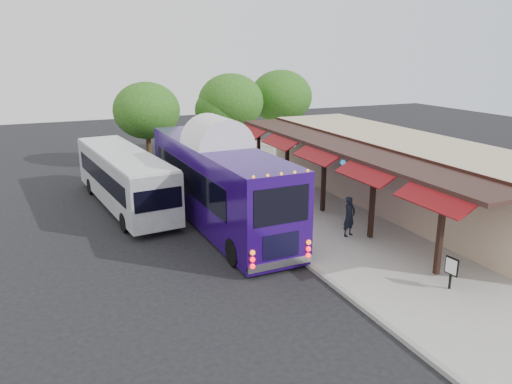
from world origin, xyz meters
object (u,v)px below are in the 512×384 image
coach_bus (218,179)px  city_bus (124,177)px  ped_b (278,181)px  ped_a (349,216)px  sign_board (451,268)px  ped_c (297,223)px  ped_d (261,180)px

coach_bus → city_bus: size_ratio=1.15×
ped_b → coach_bus: bearing=54.6°
ped_a → ped_b: bearing=72.7°
ped_a → coach_bus: bearing=118.6°
coach_bus → sign_board: bearing=-65.5°
city_bus → sign_board: 16.77m
ped_b → ped_c: ped_c is taller
ped_b → ped_d: ped_b is taller
ped_c → coach_bus: bearing=-78.8°
ped_a → ped_b: ped_a is taller
city_bus → sign_board: (8.55, -14.41, -0.70)m
city_bus → ped_c: city_bus is taller
ped_a → city_bus: bearing=114.7°
coach_bus → ped_b: (4.42, 2.55, -1.21)m
coach_bus → ped_b: bearing=28.2°
ped_a → ped_c: ped_c is taller
city_bus → coach_bus: bearing=-57.2°
coach_bus → ped_a: 6.33m
city_bus → ped_d: size_ratio=6.86×
coach_bus → sign_board: size_ratio=11.15×
coach_bus → ped_c: bearing=-65.5°
ped_b → sign_board: size_ratio=1.45×
ped_b → ped_c: (-2.37, -6.69, 0.09)m
city_bus → ped_c: 10.37m
ped_a → ped_c: 2.51m
ped_c → ped_d: ped_c is taller
coach_bus → ped_b: coach_bus is taller
ped_d → sign_board: ped_d is taller
ped_d → city_bus: bearing=-22.0°
ped_a → ped_b: (-0.14, 6.79, -0.06)m
ped_d → ped_c: bearing=64.6°
ped_a → sign_board: 5.67m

